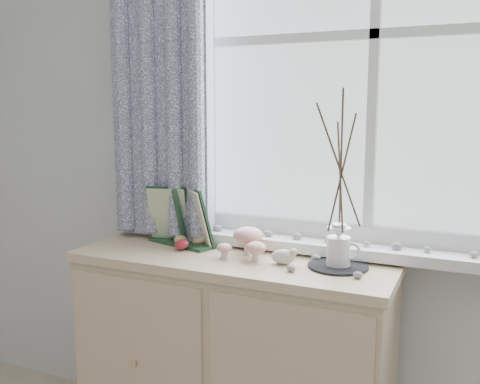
{
  "coord_description": "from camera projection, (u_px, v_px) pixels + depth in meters",
  "views": [
    {
      "loc": [
        0.66,
        0.01,
        1.4
      ],
      "look_at": [
        -0.1,
        1.7,
        1.1
      ],
      "focal_mm": 40.0,
      "sensor_mm": 36.0,
      "label": 1
    }
  ],
  "objects": [
    {
      "name": "songbird_figurine",
      "position": [
        283.0,
        256.0,
        1.87
      ],
      "size": [
        0.12,
        0.07,
        0.06
      ],
      "primitive_type": null,
      "rotation": [
        0.0,
        0.0,
        0.12
      ],
      "color": "silver",
      "rests_on": "sideboard"
    },
    {
      "name": "crocheted_doily",
      "position": [
        338.0,
        266.0,
        1.84
      ],
      "size": [
        0.21,
        0.21,
        0.01
      ],
      "primitive_type": "cylinder",
      "color": "black",
      "rests_on": "sideboard"
    },
    {
      "name": "sideboard_pebbles",
      "position": [
        312.0,
        263.0,
        1.86
      ],
      "size": [
        0.33,
        0.23,
        0.02
      ],
      "color": "gray",
      "rests_on": "sideboard"
    },
    {
      "name": "twig_pitcher",
      "position": [
        341.0,
        165.0,
        1.78
      ],
      "size": [
        0.26,
        0.26,
        0.61
      ],
      "rotation": [
        0.0,
        0.0,
        0.23
      ],
      "color": "silver",
      "rests_on": "crocheted_doily"
    },
    {
      "name": "toadstool_cluster",
      "position": [
        247.0,
        240.0,
        1.97
      ],
      "size": [
        0.19,
        0.17,
        0.11
      ],
      "color": "beige",
      "rests_on": "sideboard"
    },
    {
      "name": "wooden_eggs",
      "position": [
        186.0,
        240.0,
        2.12
      ],
      "size": [
        0.16,
        0.17,
        0.06
      ],
      "color": "tan",
      "rests_on": "sideboard"
    },
    {
      "name": "botanical_book",
      "position": [
        178.0,
        217.0,
        2.1
      ],
      "size": [
        0.37,
        0.22,
        0.24
      ],
      "primitive_type": null,
      "rotation": [
        0.0,
        0.0,
        -0.27
      ],
      "color": "#1D3C25",
      "rests_on": "sideboard"
    },
    {
      "name": "sideboard",
      "position": [
        233.0,
        363.0,
        2.05
      ],
      "size": [
        1.2,
        0.45,
        0.85
      ],
      "color": "beige",
      "rests_on": "ground"
    }
  ]
}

